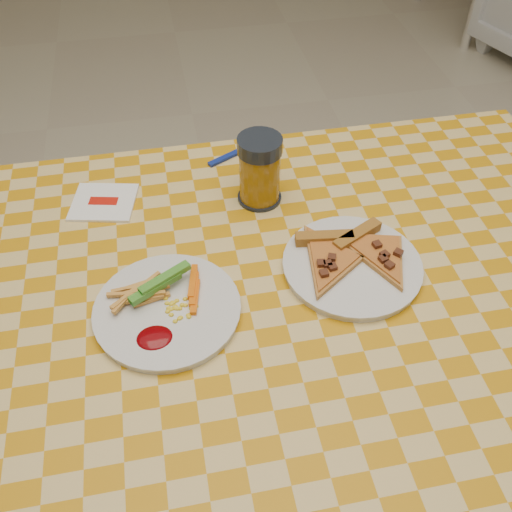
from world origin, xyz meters
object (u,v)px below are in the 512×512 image
object	(u,v)px
plate_right	(352,266)
drink_glass	(260,171)
plate_left	(167,311)
table	(276,318)

from	to	relation	value
plate_right	drink_glass	xyz separation A→B (m)	(-0.12, 0.21, 0.06)
plate_right	plate_left	bearing A→B (deg)	-173.37
table	drink_glass	distance (m)	0.27
plate_right	drink_glass	world-z (taller)	drink_glass
table	plate_right	distance (m)	0.16
plate_left	plate_right	size ratio (longest dim) A/B	0.99
table	plate_right	xyz separation A→B (m)	(0.14, 0.02, 0.08)
plate_left	drink_glass	world-z (taller)	drink_glass
table	plate_left	bearing A→B (deg)	-176.06
table	plate_left	world-z (taller)	plate_left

